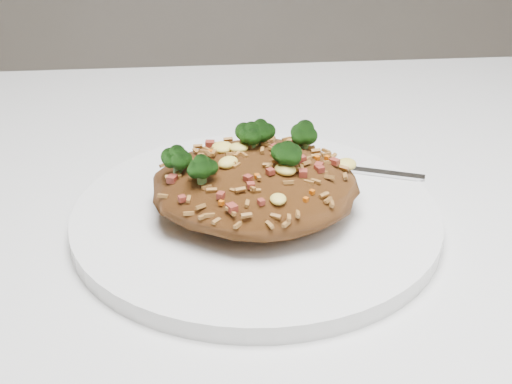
# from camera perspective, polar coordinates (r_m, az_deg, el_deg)

# --- Properties ---
(dining_table) EXTENTS (1.20, 0.80, 0.75)m
(dining_table) POSITION_cam_1_polar(r_m,az_deg,el_deg) (0.60, 2.40, -10.73)
(dining_table) COLOR silver
(dining_table) RESTS_ON ground
(plate) EXTENTS (0.28, 0.28, 0.01)m
(plate) POSITION_cam_1_polar(r_m,az_deg,el_deg) (0.56, 0.00, -1.99)
(plate) COLOR white
(plate) RESTS_ON dining_table
(fried_rice) EXTENTS (0.16, 0.14, 0.06)m
(fried_rice) POSITION_cam_1_polar(r_m,az_deg,el_deg) (0.54, -0.03, 1.29)
(fried_rice) COLOR brown
(fried_rice) RESTS_ON plate
(fork) EXTENTS (0.16, 0.07, 0.00)m
(fork) POSITION_cam_1_polar(r_m,az_deg,el_deg) (0.61, 6.58, 1.96)
(fork) COLOR silver
(fork) RESTS_ON plate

